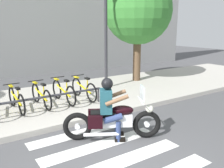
% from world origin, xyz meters
% --- Properties ---
extents(ground_plane, '(48.00, 48.00, 0.00)m').
position_xyz_m(ground_plane, '(0.00, 0.00, 0.00)').
color(ground_plane, '#4C4C4F').
extents(sidewalk, '(24.00, 4.40, 0.15)m').
position_xyz_m(sidewalk, '(0.00, 4.25, 0.07)').
color(sidewalk, '#B7B2A8').
rests_on(sidewalk, ground).
extents(crosswalk_stripe_2, '(2.80, 0.40, 0.01)m').
position_xyz_m(crosswalk_stripe_2, '(0.21, 0.00, 0.00)').
color(crosswalk_stripe_2, white).
rests_on(crosswalk_stripe_2, ground).
extents(crosswalk_stripe_3, '(2.80, 0.40, 0.01)m').
position_xyz_m(crosswalk_stripe_3, '(0.21, 0.80, 0.00)').
color(crosswalk_stripe_3, white).
rests_on(crosswalk_stripe_3, ground).
extents(crosswalk_stripe_4, '(2.80, 0.40, 0.01)m').
position_xyz_m(crosswalk_stripe_4, '(0.21, 1.60, 0.00)').
color(crosswalk_stripe_4, white).
rests_on(crosswalk_stripe_4, ground).
extents(motorcycle, '(2.04, 1.21, 1.25)m').
position_xyz_m(motorcycle, '(0.59, 0.91, 0.47)').
color(motorcycle, black).
rests_on(motorcycle, ground).
extents(rider, '(0.77, 0.72, 1.45)m').
position_xyz_m(rider, '(0.53, 0.95, 0.84)').
color(rider, '#1E4C59').
rests_on(rider, ground).
extents(bicycle_1, '(0.48, 1.64, 0.75)m').
position_xyz_m(bicycle_1, '(-0.90, 3.72, 0.50)').
color(bicycle_1, black).
rests_on(bicycle_1, sidewalk).
extents(bicycle_2, '(0.48, 1.64, 0.77)m').
position_xyz_m(bicycle_2, '(-0.18, 3.71, 0.50)').
color(bicycle_2, black).
rests_on(bicycle_2, sidewalk).
extents(bicycle_3, '(0.48, 1.71, 0.79)m').
position_xyz_m(bicycle_3, '(0.55, 3.71, 0.51)').
color(bicycle_3, black).
rests_on(bicycle_3, sidewalk).
extents(bicycle_4, '(0.48, 1.66, 0.78)m').
position_xyz_m(bicycle_4, '(1.27, 3.71, 0.51)').
color(bicycle_4, black).
rests_on(bicycle_4, sidewalk).
extents(bike_rack, '(3.50, 0.07, 0.49)m').
position_xyz_m(bike_rack, '(-0.18, 3.16, 0.56)').
color(bike_rack, '#333338').
rests_on(bike_rack, sidewalk).
extents(street_lamp, '(0.28, 0.28, 4.16)m').
position_xyz_m(street_lamp, '(2.76, 4.65, 2.53)').
color(street_lamp, '#2D2D33').
rests_on(street_lamp, ground).
extents(tree_near_rack, '(2.95, 2.95, 4.73)m').
position_xyz_m(tree_near_rack, '(4.66, 5.05, 3.23)').
color(tree_near_rack, brown).
rests_on(tree_near_rack, ground).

